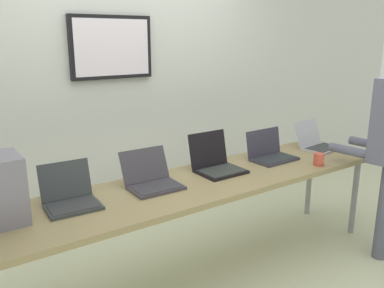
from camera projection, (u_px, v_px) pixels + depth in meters
The scene contains 9 objects.
ground at pixel (200, 275), 3.04m from camera, with size 8.00×8.00×0.04m, color beige.
back_wall at pixel (126, 88), 3.60m from camera, with size 8.00×0.11×2.54m.
workbench at pixel (201, 187), 2.85m from camera, with size 3.22×0.70×0.74m.
laptop_station_0 at pixel (70, 196), 2.41m from camera, with size 0.32×0.32×0.24m.
laptop_station_1 at pixel (152, 179), 2.71m from camera, with size 0.35×0.34×0.23m.
laptop_station_2 at pixel (216, 163), 3.03m from camera, with size 0.34×0.33×0.28m.
laptop_station_3 at pixel (270, 153), 3.32m from camera, with size 0.38×0.27×0.24m.
laptop_station_4 at pixel (316, 142), 3.65m from camera, with size 0.36×0.35×0.24m.
coffee_mug at pixel (319, 159), 3.16m from camera, with size 0.08×0.08×0.10m.
Camera 1 is at (-1.59, -2.16, 1.72)m, focal length 37.76 mm.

